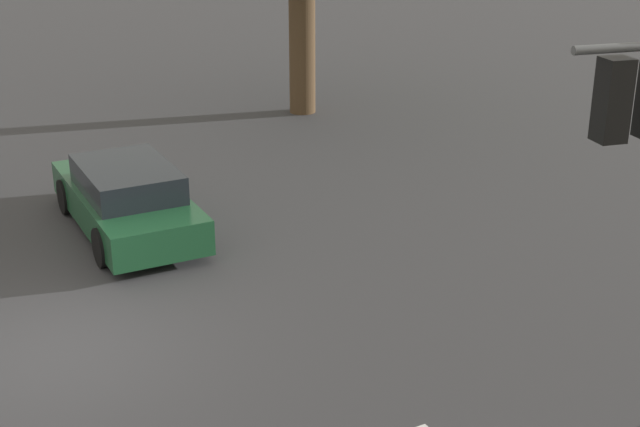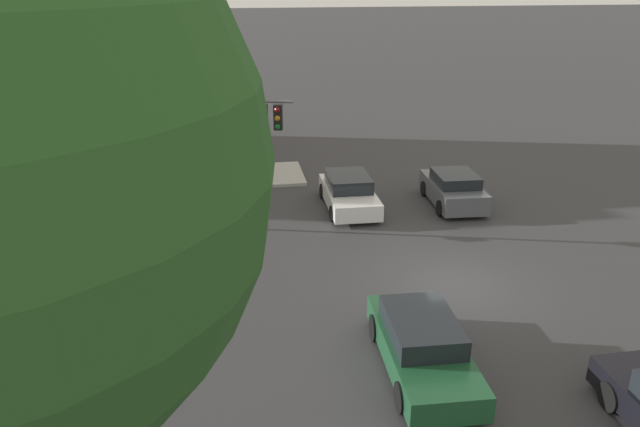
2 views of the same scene
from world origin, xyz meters
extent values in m
plane|color=#333335|center=(0.00, 0.00, 0.00)|extent=(300.00, 300.00, 0.00)
cube|color=#BCA893|center=(17.31, 11.38, 5.80)|extent=(6.76, 6.12, 11.61)
cube|color=beige|center=(17.67, 17.61, 5.97)|extent=(7.46, 5.96, 11.94)
cylinder|color=#515456|center=(5.66, 6.54, 2.69)|extent=(0.14, 0.14, 5.38)
cylinder|color=#515456|center=(5.42, 5.51, 4.88)|extent=(0.57, 2.08, 0.10)
cube|color=black|center=(5.54, 6.02, 4.33)|extent=(0.36, 0.36, 0.90)
sphere|color=red|center=(5.35, 6.06, 4.63)|extent=(0.20, 0.20, 0.20)
sphere|color=#99660F|center=(5.35, 6.06, 4.33)|extent=(0.20, 0.20, 0.20)
sphere|color=#0F511E|center=(5.35, 6.06, 4.03)|extent=(0.20, 0.20, 0.20)
cube|color=black|center=(5.42, 5.51, 4.33)|extent=(0.36, 0.36, 0.90)
sphere|color=red|center=(5.23, 5.55, 4.63)|extent=(0.20, 0.20, 0.20)
sphere|color=#99660F|center=(5.23, 5.55, 4.33)|extent=(0.20, 0.20, 0.20)
sphere|color=#0F511E|center=(5.23, 5.55, 4.03)|extent=(0.20, 0.20, 0.20)
cube|color=black|center=(5.30, 4.99, 4.33)|extent=(0.36, 0.36, 0.90)
sphere|color=#590F0F|center=(5.11, 5.03, 4.63)|extent=(0.20, 0.20, 0.20)
sphere|color=#99660F|center=(5.11, 5.03, 4.33)|extent=(0.20, 0.20, 0.20)
sphere|color=#0F511E|center=(5.11, 5.03, 4.03)|extent=(0.20, 0.20, 0.20)
cube|color=black|center=(5.48, 6.58, 2.44)|extent=(0.29, 0.39, 0.35)
sphere|color=orange|center=(5.35, 6.61, 2.44)|extent=(0.18, 0.18, 0.18)
cube|color=#194728|center=(-4.07, 2.41, 0.52)|extent=(4.75, 1.98, 0.65)
cube|color=black|center=(-3.88, 2.40, 1.11)|extent=(2.49, 1.69, 0.52)
cylinder|color=black|center=(-5.55, 1.59, 0.36)|extent=(0.73, 0.24, 0.72)
cylinder|color=black|center=(-5.49, 3.31, 0.36)|extent=(0.73, 0.24, 0.72)
cylinder|color=black|center=(-2.64, 1.50, 0.36)|extent=(0.73, 0.24, 0.72)
cylinder|color=black|center=(-2.59, 3.22, 0.36)|extent=(0.73, 0.24, 0.72)
cube|color=#4C5156|center=(6.91, -2.39, 0.58)|extent=(3.93, 2.00, 0.80)
cube|color=black|center=(6.76, -2.38, 1.20)|extent=(2.07, 1.71, 0.46)
cylinder|color=black|center=(8.14, -1.57, 0.33)|extent=(0.66, 0.25, 0.65)
cylinder|color=black|center=(8.07, -3.30, 0.33)|extent=(0.66, 0.25, 0.65)
cylinder|color=black|center=(5.75, -1.47, 0.33)|extent=(0.66, 0.25, 0.65)
cylinder|color=black|center=(5.68, -3.21, 0.33)|extent=(0.66, 0.25, 0.65)
cylinder|color=black|center=(-6.15, -1.30, 0.34)|extent=(0.68, 0.23, 0.68)
cube|color=silver|center=(7.20, 1.98, 0.50)|extent=(4.34, 1.92, 0.66)
cube|color=black|center=(7.37, 1.98, 1.11)|extent=(2.26, 1.68, 0.55)
cylinder|color=black|center=(5.85, 1.11, 0.32)|extent=(0.63, 0.23, 0.63)
cylinder|color=black|center=(5.87, 2.88, 0.32)|extent=(0.63, 0.23, 0.63)
cylinder|color=black|center=(8.53, 1.08, 0.32)|extent=(0.63, 0.23, 0.63)
cylinder|color=black|center=(8.55, 2.86, 0.32)|extent=(0.63, 0.23, 0.63)
cube|color=#194728|center=(8.89, 9.75, 0.55)|extent=(2.00, 4.44, 0.76)
cube|color=black|center=(8.89, 9.57, 1.20)|extent=(1.73, 2.32, 0.55)
cylinder|color=black|center=(8.02, 11.13, 0.30)|extent=(0.23, 0.61, 0.60)
cylinder|color=black|center=(9.82, 11.10, 0.30)|extent=(0.23, 0.61, 0.60)
cylinder|color=black|center=(7.96, 8.40, 0.30)|extent=(0.23, 0.61, 0.60)
cylinder|color=black|center=(9.76, 8.37, 0.30)|extent=(0.23, 0.61, 0.60)
cube|color=#194728|center=(8.89, 15.30, 0.51)|extent=(2.08, 4.27, 0.67)
cube|color=black|center=(8.90, 15.13, 1.17)|extent=(1.77, 2.25, 0.65)
cylinder|color=black|center=(8.05, 13.96, 0.31)|extent=(0.24, 0.62, 0.61)
cylinder|color=black|center=(9.85, 14.03, 0.31)|extent=(0.24, 0.62, 0.61)
camera|label=1|loc=(11.80, -2.17, 6.64)|focal=50.00mm
camera|label=2|loc=(-16.45, 6.86, 9.23)|focal=35.00mm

